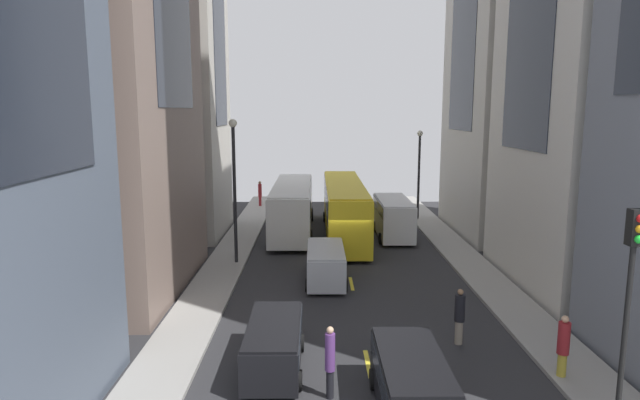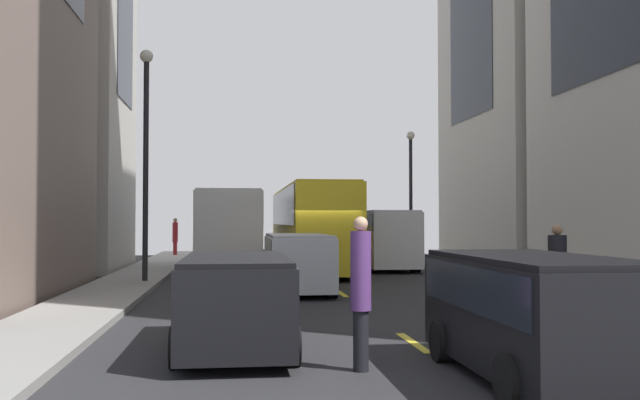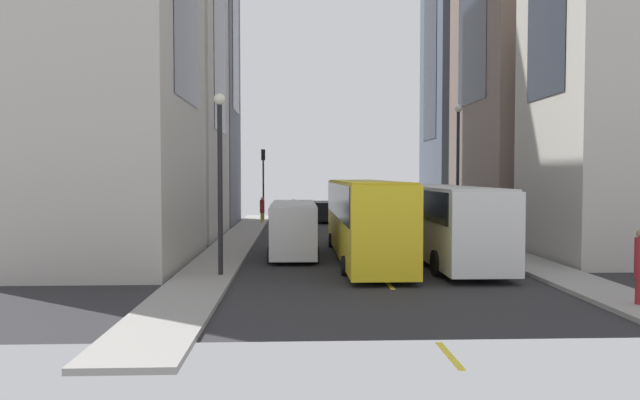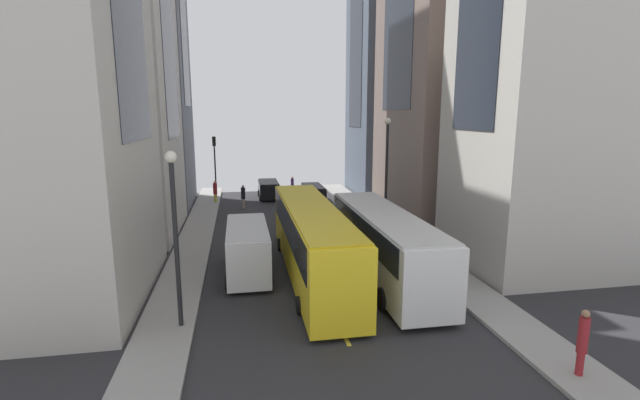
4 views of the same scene
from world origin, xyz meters
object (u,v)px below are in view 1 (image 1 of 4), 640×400
at_px(streetcar_yellow, 344,204).
at_px(car_black_0, 274,342).
at_px(pedestrian_waiting_curb, 260,193).
at_px(pedestrian_walking_far, 563,344).
at_px(car_silver_2, 326,262).
at_px(city_bus_white, 292,204).
at_px(pedestrian_crossing_near, 460,315).
at_px(delivery_van_white, 393,215).
at_px(traffic_light_near_corner, 631,280).
at_px(pedestrian_crossing_mid, 330,360).
at_px(car_black_1, 412,380).

relative_size(streetcar_yellow, car_black_0, 3.34).
bearing_deg(pedestrian_waiting_curb, pedestrian_walking_far, 82.19).
xyz_separation_m(car_silver_2, pedestrian_walking_far, (7.16, -9.81, 0.16)).
height_order(city_bus_white, pedestrian_walking_far, city_bus_white).
distance_m(streetcar_yellow, pedestrian_walking_far, 20.78).
bearing_deg(pedestrian_waiting_curb, car_black_0, 66.64).
distance_m(car_silver_2, pedestrian_crossing_near, 8.52).
relative_size(delivery_van_white, traffic_light_near_corner, 1.01).
distance_m(car_black_0, pedestrian_crossing_mid, 2.54).
height_order(pedestrian_crossing_mid, traffic_light_near_corner, traffic_light_near_corner).
bearing_deg(city_bus_white, car_silver_2, -79.29).
height_order(car_black_0, pedestrian_waiting_curb, pedestrian_waiting_curb).
xyz_separation_m(delivery_van_white, traffic_light_near_corner, (2.59, -22.24, 2.69)).
height_order(pedestrian_walking_far, pedestrian_crossing_mid, pedestrian_crossing_mid).
bearing_deg(pedestrian_waiting_curb, pedestrian_crossing_near, 79.67).
height_order(car_black_0, car_silver_2, car_silver_2).
bearing_deg(car_silver_2, pedestrian_crossing_mid, -90.40).
xyz_separation_m(city_bus_white, pedestrian_walking_far, (9.26, -20.90, -0.83)).
distance_m(city_bus_white, car_silver_2, 11.33).
bearing_deg(pedestrian_walking_far, car_silver_2, 124.39).
relative_size(city_bus_white, car_black_1, 2.82).
bearing_deg(traffic_light_near_corner, pedestrian_waiting_curb, 110.50).
bearing_deg(traffic_light_near_corner, city_bus_white, 111.31).
bearing_deg(traffic_light_near_corner, car_silver_2, 119.43).
bearing_deg(pedestrian_waiting_curb, car_silver_2, 74.36).
xyz_separation_m(car_black_1, pedestrian_waiting_curb, (-7.48, 32.39, 0.32)).
bearing_deg(car_black_0, streetcar_yellow, 80.31).
height_order(car_silver_2, pedestrian_crossing_mid, pedestrian_crossing_mid).
distance_m(delivery_van_white, pedestrian_waiting_curb, 15.09).
relative_size(car_black_0, car_silver_2, 0.95).
distance_m(delivery_van_white, traffic_light_near_corner, 22.56).
xyz_separation_m(car_black_0, car_black_1, (4.00, -2.63, 0.07)).
bearing_deg(pedestrian_waiting_curb, pedestrian_crossing_mid, 69.41).
bearing_deg(pedestrian_crossing_mid, pedestrian_walking_far, -88.83).
height_order(city_bus_white, pedestrian_crossing_mid, city_bus_white).
bearing_deg(pedestrian_waiting_curb, car_black_1, 72.97).
xyz_separation_m(city_bus_white, car_black_0, (0.25, -20.09, -1.09)).
distance_m(pedestrian_waiting_curb, pedestrian_crossing_near, 29.63).
distance_m(delivery_van_white, car_black_0, 19.55).
bearing_deg(pedestrian_crossing_near, pedestrian_waiting_curb, -99.70).
relative_size(city_bus_white, delivery_van_white, 2.06).
bearing_deg(delivery_van_white, streetcar_yellow, 167.52).
height_order(car_silver_2, pedestrian_walking_far, pedestrian_walking_far).
height_order(streetcar_yellow, car_black_0, streetcar_yellow).
bearing_deg(city_bus_white, delivery_van_white, -13.82).
relative_size(city_bus_white, car_silver_2, 2.70).
distance_m(car_black_1, traffic_light_near_corner, 6.12).
distance_m(streetcar_yellow, car_silver_2, 10.30).
xyz_separation_m(pedestrian_walking_far, pedestrian_crossing_near, (-2.50, 2.68, -0.09)).
bearing_deg(pedestrian_crossing_mid, streetcar_yellow, -10.77).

